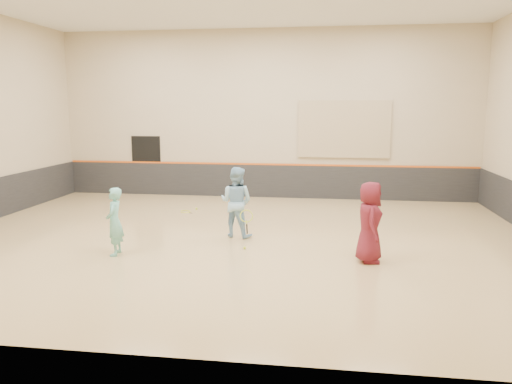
# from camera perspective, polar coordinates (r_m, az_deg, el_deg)

# --- Properties ---
(room) EXTENTS (15.04, 12.04, 6.22)m
(room) POSITION_cam_1_polar(r_m,az_deg,el_deg) (12.38, -2.37, -1.80)
(room) COLOR tan
(room) RESTS_ON ground
(wainscot_back) EXTENTS (14.90, 0.04, 1.20)m
(wainscot_back) POSITION_cam_1_polar(r_m,az_deg,el_deg) (18.23, 1.03, 1.26)
(wainscot_back) COLOR #232326
(wainscot_back) RESTS_ON floor
(accent_stripe) EXTENTS (14.90, 0.03, 0.06)m
(accent_stripe) POSITION_cam_1_polar(r_m,az_deg,el_deg) (18.14, 1.03, 3.20)
(accent_stripe) COLOR #D85914
(accent_stripe) RESTS_ON wall_back
(acoustic_panel) EXTENTS (3.20, 0.08, 2.00)m
(acoustic_panel) POSITION_cam_1_polar(r_m,az_deg,el_deg) (17.91, 10.04, 7.07)
(acoustic_panel) COLOR tan
(acoustic_panel) RESTS_ON wall_back
(doorway) EXTENTS (1.10, 0.05, 2.20)m
(doorway) POSITION_cam_1_polar(r_m,az_deg,el_deg) (19.25, -12.40, 2.99)
(doorway) COLOR black
(doorway) RESTS_ON floor
(girl) EXTENTS (0.44, 0.60, 1.53)m
(girl) POSITION_cam_1_polar(r_m,az_deg,el_deg) (11.54, -15.87, -3.28)
(girl) COLOR #72C6BB
(girl) RESTS_ON floor
(instructor) EXTENTS (1.02, 0.89, 1.79)m
(instructor) POSITION_cam_1_polar(r_m,az_deg,el_deg) (12.68, -2.27, -1.14)
(instructor) COLOR #99CBEC
(instructor) RESTS_ON floor
(young_man) EXTENTS (0.60, 0.88, 1.73)m
(young_man) POSITION_cam_1_polar(r_m,az_deg,el_deg) (10.87, 12.85, -3.38)
(young_man) COLOR maroon
(young_man) RESTS_ON floor
(held_racket) EXTENTS (0.38, 0.38, 0.67)m
(held_racket) POSITION_cam_1_polar(r_m,az_deg,el_deg) (12.26, -1.11, -2.76)
(held_racket) COLOR #C6DE30
(held_racket) RESTS_ON instructor
(spare_racket) EXTENTS (0.70, 0.70, 0.09)m
(spare_racket) POSITION_cam_1_polar(r_m,az_deg,el_deg) (15.90, -8.06, -2.12)
(spare_racket) COLOR gold
(spare_racket) RESTS_ON floor
(ball_under_racket) EXTENTS (0.07, 0.07, 0.07)m
(ball_under_racket) POSITION_cam_1_polar(r_m,az_deg,el_deg) (11.71, -1.31, -6.40)
(ball_under_racket) COLOR #D9F037
(ball_under_racket) RESTS_ON floor
(ball_in_hand) EXTENTS (0.07, 0.07, 0.07)m
(ball_in_hand) POSITION_cam_1_polar(r_m,az_deg,el_deg) (10.71, 13.74, -2.48)
(ball_in_hand) COLOR yellow
(ball_in_hand) RESTS_ON young_man
(ball_beside_spare) EXTENTS (0.07, 0.07, 0.07)m
(ball_beside_spare) POSITION_cam_1_polar(r_m,az_deg,el_deg) (16.23, -6.82, -1.89)
(ball_beside_spare) COLOR #C9E635
(ball_beside_spare) RESTS_ON floor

